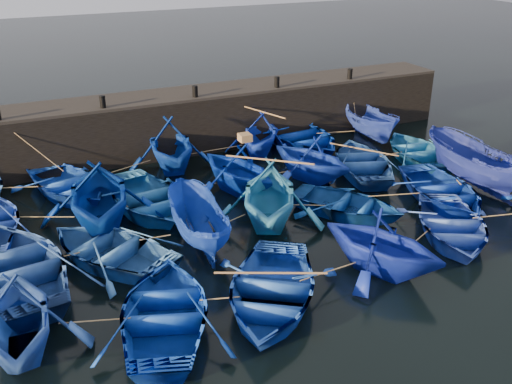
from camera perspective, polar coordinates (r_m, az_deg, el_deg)
name	(u,v)px	position (r m, az deg, el deg)	size (l,w,h in m)	color
ground	(298,250)	(18.30, 4.20, -5.81)	(120.00, 120.00, 0.00)	black
quay_wall	(190,121)	(26.68, -6.59, 7.05)	(26.00, 2.50, 2.50)	black
quay_top	(189,93)	(26.32, -6.73, 9.77)	(26.00, 2.50, 0.12)	black
bollard_1	(103,102)	(24.49, -15.09, 8.71)	(0.24, 0.24, 0.50)	black
bollard_2	(195,91)	(25.41, -6.11, 9.98)	(0.24, 0.24, 0.50)	black
bollard_3	(277,82)	(26.90, 2.11, 10.93)	(0.24, 0.24, 0.50)	black
bollard_4	(350,74)	(28.88, 9.37, 11.59)	(0.24, 0.24, 0.50)	black
boat_1	(68,184)	(22.84, -18.26, 0.76)	(3.31, 4.62, 0.96)	blue
boat_2	(170,144)	(24.19, -8.59, 4.77)	(3.73, 4.32, 2.28)	#082F98
boat_3	(260,133)	(25.70, 0.45, 5.91)	(3.23, 3.75, 1.97)	#0E2CC3
boat_4	(299,136)	(26.74, 4.36, 5.63)	(3.89, 5.43, 1.13)	navy
boat_5	(371,123)	(28.18, 11.40, 6.73)	(1.56, 4.15, 1.60)	#2139A6
boat_7	(99,193)	(19.81, -15.41, -0.06)	(4.17, 4.83, 2.54)	navy
boat_8	(146,198)	(20.89, -10.99, -0.57)	(3.52, 4.92, 1.02)	#1C5CA2
boat_9	(238,168)	(21.78, -1.82, 2.46)	(3.37, 3.91, 2.06)	#00208A
boat_10	(311,157)	(22.98, 5.57, 3.48)	(3.26, 3.78, 1.99)	#0E2BA1
boat_11	(363,161)	(24.29, 10.62, 3.07)	(3.36, 4.69, 0.97)	navy
boat_12	(418,151)	(26.07, 15.92, 3.99)	(3.21, 4.48, 0.93)	#2371BA
boat_13	(18,266)	(17.74, -22.70, -6.83)	(3.90, 5.44, 1.13)	navy
boat_14	(111,248)	(17.97, -14.34, -5.47)	(3.27, 4.57, 0.95)	#255595
boat_15	(197,223)	(18.29, -5.89, -3.06)	(1.54, 4.09, 1.58)	#10339E
boat_16	(269,193)	(19.30, 1.32, -0.10)	(3.85, 4.47, 2.35)	#2779BF
boat_17	(347,204)	(20.50, 9.09, -1.20)	(2.93, 4.10, 0.85)	navy
boat_18	(442,190)	(22.27, 18.12, 0.17)	(3.35, 4.68, 0.97)	#0D3096
boat_19	(475,165)	(23.78, 21.03, 2.53)	(1.86, 4.93, 1.91)	navy
boat_20	(16,317)	(14.80, -22.91, -11.43)	(3.37, 3.91, 2.06)	#234BAC
boat_21	(166,311)	(14.94, -8.97, -11.66)	(3.39, 4.73, 0.98)	#0933A5
boat_22	(270,290)	(15.49, 1.45, -9.77)	(3.50, 4.89, 1.02)	#1540A7
boat_23	(383,242)	(17.06, 12.55, -4.95)	(3.28, 3.81, 2.00)	#0D219B
boat_24	(452,225)	(19.78, 18.98, -3.18)	(3.24, 4.53, 0.94)	blue
wooden_crate	(245,137)	(21.47, -1.12, 5.47)	(0.44, 0.46, 0.28)	olive
mooring_ropes	(229,171)	(21.91, -2.74, 2.16)	(17.85, 11.86, 2.10)	tan
loose_oars	(294,163)	(20.72, 3.81, 2.94)	(9.89, 12.67, 1.44)	#99724C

